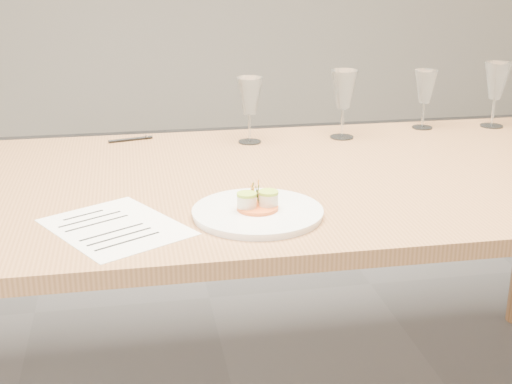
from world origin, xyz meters
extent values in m
cube|color=#AF794C|center=(0.00, 0.00, 0.73)|extent=(2.40, 1.00, 0.04)
cylinder|color=white|center=(0.00, -0.28, 0.76)|extent=(0.29, 0.29, 0.01)
cylinder|color=white|center=(0.00, -0.28, 0.76)|extent=(0.29, 0.29, 0.01)
cylinder|color=orange|center=(0.00, -0.28, 0.77)|extent=(0.09, 0.09, 0.01)
cylinder|color=beige|center=(-0.03, -0.28, 0.79)|extent=(0.04, 0.04, 0.03)
cylinder|color=beige|center=(0.02, -0.27, 0.79)|extent=(0.04, 0.04, 0.03)
cylinder|color=#A8C436|center=(-0.03, -0.28, 0.80)|extent=(0.04, 0.04, 0.01)
cylinder|color=#A8C436|center=(0.02, -0.27, 0.80)|extent=(0.04, 0.04, 0.01)
cylinder|color=tan|center=(0.06, -0.32, 0.76)|extent=(0.05, 0.05, 0.00)
cube|color=white|center=(-0.31, -0.29, 0.75)|extent=(0.35, 0.38, 0.00)
cube|color=black|center=(-0.38, -0.20, 0.75)|extent=(0.09, 0.05, 0.00)
cube|color=black|center=(-0.37, -0.23, 0.75)|extent=(0.13, 0.08, 0.00)
cube|color=black|center=(-0.35, -0.26, 0.75)|extent=(0.13, 0.08, 0.00)
cube|color=black|center=(-0.32, -0.32, 0.75)|extent=(0.13, 0.08, 0.00)
cube|color=black|center=(-0.30, -0.34, 0.75)|extent=(0.13, 0.08, 0.00)
cube|color=black|center=(-0.29, -0.37, 0.75)|extent=(0.13, 0.08, 0.00)
cylinder|color=black|center=(-0.27, 0.42, 0.75)|extent=(0.14, 0.04, 0.01)
cube|color=silver|center=(-0.22, 0.43, 0.76)|extent=(0.01, 0.02, 0.00)
cylinder|color=white|center=(0.09, 0.34, 0.75)|extent=(0.07, 0.07, 0.00)
cylinder|color=white|center=(0.09, 0.34, 0.80)|extent=(0.01, 0.01, 0.09)
cone|color=white|center=(0.09, 0.34, 0.89)|extent=(0.08, 0.08, 0.11)
cylinder|color=white|center=(0.38, 0.34, 0.75)|extent=(0.07, 0.07, 0.00)
cylinder|color=white|center=(0.38, 0.34, 0.80)|extent=(0.01, 0.01, 0.09)
cone|color=white|center=(0.38, 0.34, 0.90)|extent=(0.08, 0.08, 0.12)
cylinder|color=white|center=(0.68, 0.41, 0.75)|extent=(0.07, 0.07, 0.00)
cylinder|color=white|center=(0.68, 0.41, 0.79)|extent=(0.01, 0.01, 0.08)
cone|color=white|center=(0.68, 0.41, 0.89)|extent=(0.08, 0.08, 0.11)
cylinder|color=white|center=(0.91, 0.39, 0.75)|extent=(0.07, 0.07, 0.00)
cylinder|color=white|center=(0.91, 0.39, 0.80)|extent=(0.01, 0.01, 0.09)
cone|color=white|center=(0.91, 0.39, 0.90)|extent=(0.09, 0.09, 0.12)
camera|label=1|loc=(-0.27, -1.73, 1.33)|focal=50.00mm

